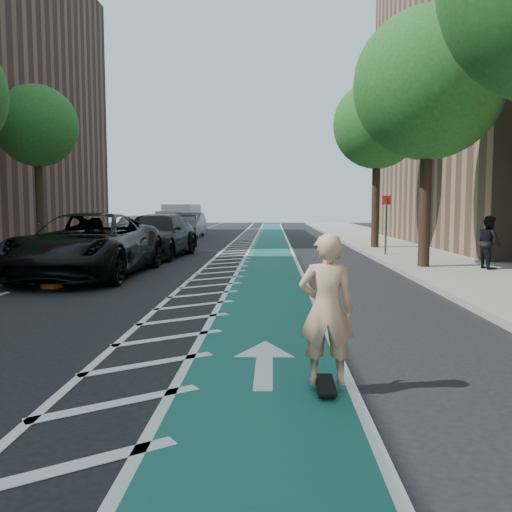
{
  "coord_description": "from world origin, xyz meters",
  "views": [
    {
      "loc": [
        3.1,
        -9.6,
        2.04
      ],
      "look_at": [
        2.79,
        0.68,
        1.1
      ],
      "focal_mm": 38.0,
      "sensor_mm": 36.0,
      "label": 1
    }
  ],
  "objects_px": {
    "skateboarder": "(326,309)",
    "suv_near": "(88,245)",
    "suv_far": "(156,236)",
    "barrel_a": "(51,272)"
  },
  "relations": [
    {
      "from": "skateboarder",
      "to": "suv_near",
      "type": "height_order",
      "value": "suv_near"
    },
    {
      "from": "suv_near",
      "to": "suv_far",
      "type": "xyz_separation_m",
      "value": [
        0.66,
        6.18,
        -0.06
      ]
    },
    {
      "from": "skateboarder",
      "to": "suv_far",
      "type": "distance_m",
      "value": 16.76
    },
    {
      "from": "skateboarder",
      "to": "barrel_a",
      "type": "xyz_separation_m",
      "value": [
        -6.05,
        7.26,
        -0.5
      ]
    },
    {
      "from": "suv_near",
      "to": "skateboarder",
      "type": "bearing_deg",
      "value": -57.34
    },
    {
      "from": "suv_near",
      "to": "barrel_a",
      "type": "distance_m",
      "value": 2.51
    },
    {
      "from": "skateboarder",
      "to": "suv_near",
      "type": "bearing_deg",
      "value": -57.12
    },
    {
      "from": "barrel_a",
      "to": "suv_far",
      "type": "bearing_deg",
      "value": 85.07
    },
    {
      "from": "suv_far",
      "to": "barrel_a",
      "type": "height_order",
      "value": "suv_far"
    },
    {
      "from": "suv_far",
      "to": "barrel_a",
      "type": "xyz_separation_m",
      "value": [
        -0.75,
        -8.64,
        -0.44
      ]
    }
  ]
}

